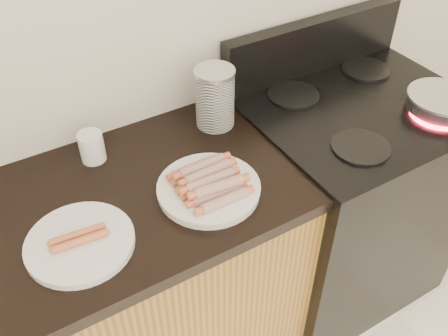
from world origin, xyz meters
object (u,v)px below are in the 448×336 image
canister (215,98)px  mug (92,147)px  stove (342,200)px  main_plate (209,190)px  side_plate (80,243)px  frying_pan (442,102)px

canister → mug: canister is taller
stove → main_plate: 0.80m
stove → main_plate: size_ratio=3.20×
canister → mug: size_ratio=2.15×
side_plate → main_plate: bearing=0.3°
stove → mug: bearing=166.4°
frying_pan → main_plate: (-0.86, 0.07, -0.04)m
side_plate → canister: 0.62m
main_plate → stove: bearing=7.8°
frying_pan → side_plate: 1.23m
frying_pan → main_plate: 0.86m
side_plate → mug: (0.15, 0.31, 0.04)m
frying_pan → main_plate: bearing=-161.9°
side_plate → canister: bearing=26.6°
stove → frying_pan: bearing=-38.1°
mug → stove: bearing=-13.6°
frying_pan → canister: bearing=175.8°
canister → mug: bearing=175.9°
side_plate → mug: mug is taller
side_plate → canister: (0.55, 0.28, 0.09)m
frying_pan → side_plate: (-1.23, 0.06, -0.04)m
canister → mug: (-0.40, 0.03, -0.05)m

